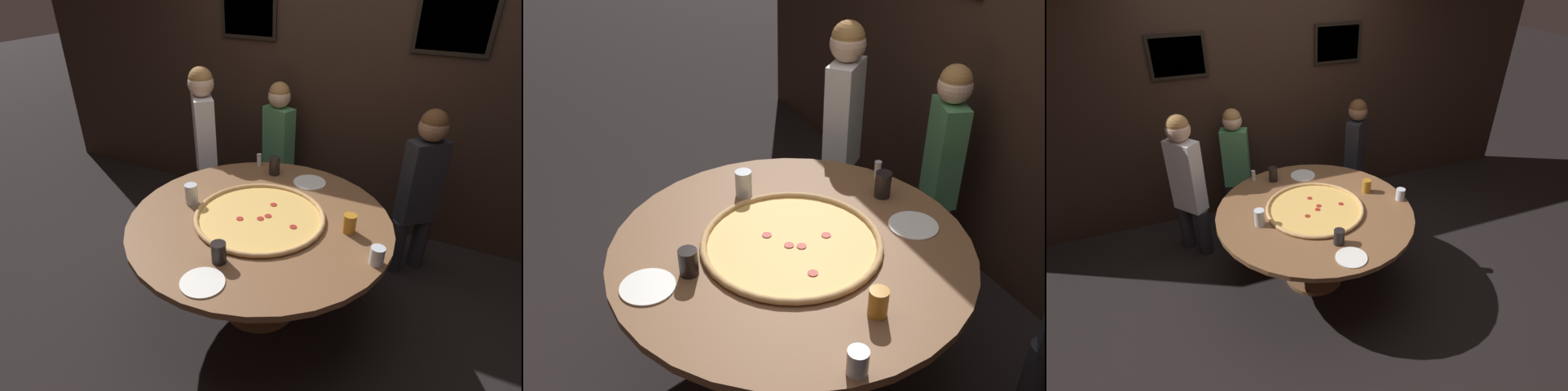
# 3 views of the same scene
# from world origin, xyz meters

# --- Properties ---
(ground_plane) EXTENTS (24.00, 24.00, 0.00)m
(ground_plane) POSITION_xyz_m (0.00, 0.00, 0.00)
(ground_plane) COLOR black
(back_wall) EXTENTS (6.40, 0.08, 2.60)m
(back_wall) POSITION_xyz_m (0.00, 1.42, 1.30)
(back_wall) COLOR black
(back_wall) RESTS_ON ground_plane
(dining_table) EXTENTS (1.63, 1.63, 0.74)m
(dining_table) POSITION_xyz_m (0.00, 0.00, 0.61)
(dining_table) COLOR brown
(dining_table) RESTS_ON ground_plane
(giant_pizza) EXTENTS (0.82, 0.82, 0.03)m
(giant_pizza) POSITION_xyz_m (-0.00, 0.00, 0.75)
(giant_pizza) COLOR #EAB75B
(giant_pizza) RESTS_ON dining_table
(drink_cup_near_left) EXTENTS (0.08, 0.08, 0.14)m
(drink_cup_near_left) POSITION_xyz_m (-0.18, 0.59, 0.81)
(drink_cup_near_left) COLOR black
(drink_cup_near_left) RESTS_ON dining_table
(drink_cup_beside_pizza) EXTENTS (0.08, 0.08, 0.12)m
(drink_cup_beside_pizza) POSITION_xyz_m (-0.00, -0.47, 0.80)
(drink_cup_beside_pizza) COLOR black
(drink_cup_beside_pizza) RESTS_ON dining_table
(drink_cup_far_left) EXTENTS (0.08, 0.08, 0.14)m
(drink_cup_far_left) POSITION_xyz_m (-0.48, -0.04, 0.81)
(drink_cup_far_left) COLOR silver
(drink_cup_far_left) RESTS_ON dining_table
(drink_cup_far_right) EXTENTS (0.08, 0.08, 0.10)m
(drink_cup_far_right) POSITION_xyz_m (0.75, -0.11, 0.79)
(drink_cup_far_right) COLOR silver
(drink_cup_far_right) RESTS_ON dining_table
(drink_cup_by_shaker) EXTENTS (0.08, 0.08, 0.12)m
(drink_cup_by_shaker) POSITION_xyz_m (0.54, 0.11, 0.80)
(drink_cup_by_shaker) COLOR #BC7A23
(drink_cup_by_shaker) RESTS_ON dining_table
(white_plate_beside_cup) EXTENTS (0.23, 0.23, 0.01)m
(white_plate_beside_cup) POSITION_xyz_m (0.11, 0.58, 0.74)
(white_plate_beside_cup) COLOR white
(white_plate_beside_cup) RESTS_ON dining_table
(white_plate_near_front) EXTENTS (0.23, 0.23, 0.01)m
(white_plate_near_front) POSITION_xyz_m (0.01, -0.65, 0.74)
(white_plate_near_front) COLOR white
(white_plate_near_front) RESTS_ON dining_table
(condiment_shaker) EXTENTS (0.04, 0.04, 0.10)m
(condiment_shaker) POSITION_xyz_m (-0.34, 0.67, 0.79)
(condiment_shaker) COLOR silver
(condiment_shaker) RESTS_ON dining_table
(diner_centre_back) EXTENTS (0.32, 0.31, 1.30)m
(diner_centre_back) POSITION_xyz_m (0.83, 0.91, 0.74)
(diner_centre_back) COLOR #232328
(diner_centre_back) RESTS_ON ground_plane
(diner_far_left) EXTENTS (0.34, 0.22, 1.27)m
(diner_far_left) POSITION_xyz_m (-0.40, 1.16, 0.72)
(diner_far_left) COLOR #232328
(diner_far_left) RESTS_ON ground_plane
(diner_side_right) EXTENTS (0.33, 0.35, 1.42)m
(diner_side_right) POSITION_xyz_m (-0.93, 0.80, 0.80)
(diner_side_right) COLOR #232328
(diner_side_right) RESTS_ON ground_plane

